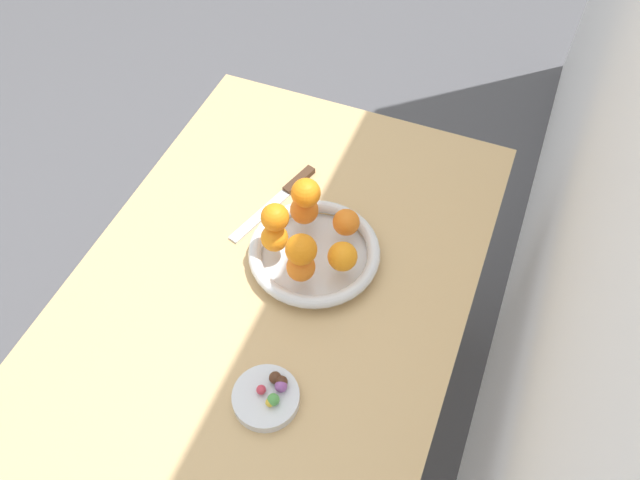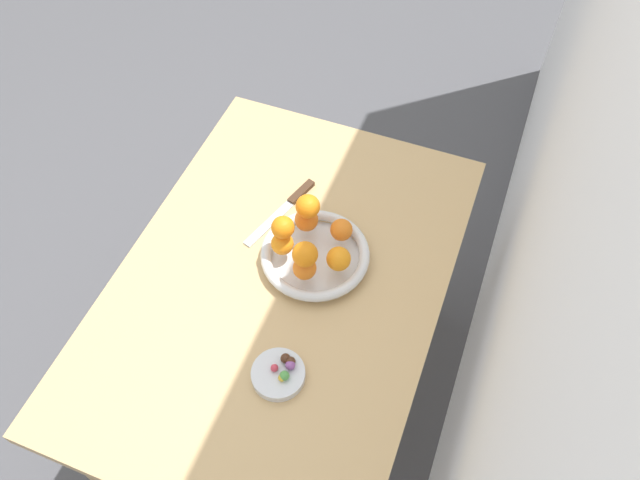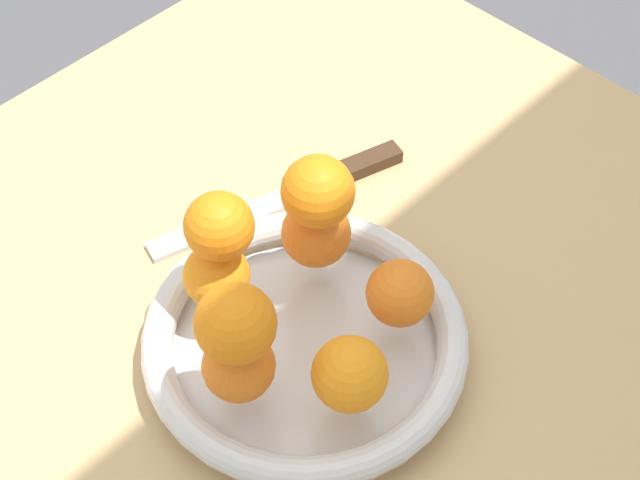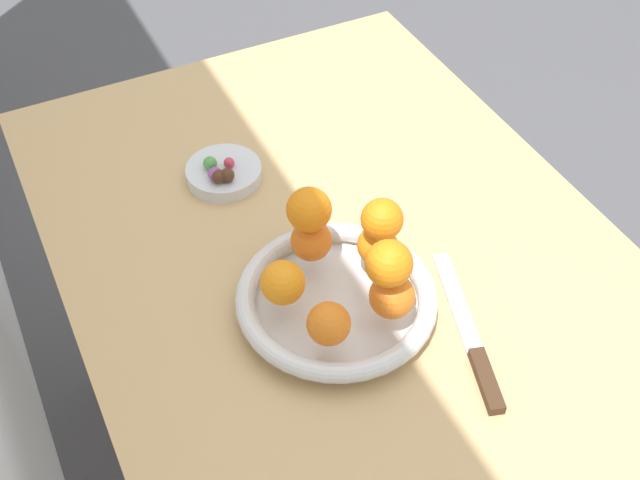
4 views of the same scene
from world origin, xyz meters
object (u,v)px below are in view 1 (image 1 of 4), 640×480
(dining_table, at_px, (274,305))
(candy_ball_1, at_px, (261,390))
(orange_3, at_px, (304,210))
(candy_ball_5, at_px, (275,378))
(fruit_bowl, at_px, (314,253))
(orange_0, at_px, (301,267))
(orange_1, at_px, (342,256))
(candy_dish, at_px, (266,398))
(candy_ball_2, at_px, (273,400))
(knife, at_px, (281,197))
(orange_6, at_px, (306,193))
(candy_ball_4, at_px, (281,386))
(orange_5, at_px, (275,217))
(candy_ball_0, at_px, (281,382))
(orange_4, at_px, (275,238))
(candy_ball_3, at_px, (270,402))
(orange_2, at_px, (346,222))
(orange_7, at_px, (301,249))

(dining_table, bearing_deg, candy_ball_1, 20.73)
(orange_3, distance_m, candy_ball_5, 0.35)
(fruit_bowl, height_order, orange_0, orange_0)
(orange_1, height_order, candy_ball_1, orange_1)
(candy_dish, distance_m, candy_ball_2, 0.03)
(dining_table, xyz_separation_m, candy_ball_5, (0.20, 0.10, 0.12))
(orange_3, xyz_separation_m, knife, (-0.07, -0.08, -0.06))
(knife, bearing_deg, orange_6, 52.13)
(dining_table, xyz_separation_m, candy_ball_1, (0.22, 0.08, 0.12))
(orange_6, xyz_separation_m, candy_ball_4, (0.35, 0.10, -0.09))
(orange_5, height_order, candy_ball_1, orange_5)
(candy_ball_5, bearing_deg, candy_ball_4, 56.18)
(orange_3, distance_m, orange_6, 0.06)
(orange_0, height_order, orange_1, orange_1)
(orange_0, distance_m, candy_ball_0, 0.22)
(orange_6, xyz_separation_m, candy_ball_0, (0.34, 0.09, -0.09))
(orange_4, distance_m, candy_ball_3, 0.32)
(candy_ball_0, bearing_deg, orange_2, -178.27)
(orange_3, relative_size, candy_ball_2, 2.70)
(orange_2, bearing_deg, orange_3, -88.29)
(candy_dish, distance_m, orange_5, 0.33)
(orange_4, relative_size, candy_ball_4, 2.49)
(candy_ball_2, xyz_separation_m, candy_ball_4, (-0.03, 0.00, 0.00))
(orange_2, xyz_separation_m, orange_4, (0.09, -0.12, -0.00))
(orange_3, bearing_deg, orange_0, 19.95)
(orange_5, bearing_deg, orange_6, 156.15)
(orange_2, relative_size, orange_4, 1.00)
(orange_0, xyz_separation_m, orange_4, (-0.05, -0.07, -0.00))
(candy_ball_1, xyz_separation_m, knife, (-0.43, -0.16, -0.03))
(candy_ball_2, bearing_deg, candy_dish, -108.94)
(knife, bearing_deg, candy_ball_0, 24.18)
(orange_3, relative_size, orange_5, 1.06)
(orange_1, xyz_separation_m, candy_ball_1, (0.29, -0.04, -0.04))
(candy_ball_0, xyz_separation_m, knife, (-0.41, -0.18, -0.03))
(orange_0, xyz_separation_m, candy_ball_2, (0.25, 0.05, -0.03))
(dining_table, xyz_separation_m, orange_3, (-0.14, 0.01, 0.16))
(candy_ball_4, distance_m, knife, 0.46)
(orange_0, xyz_separation_m, candy_ball_0, (0.21, 0.05, -0.03))
(fruit_bowl, distance_m, orange_4, 0.09)
(candy_ball_4, height_order, candy_ball_5, same)
(orange_5, xyz_separation_m, orange_6, (-0.07, 0.03, 0.01))
(fruit_bowl, bearing_deg, candy_dish, 6.58)
(knife, bearing_deg, candy_ball_3, 21.86)
(candy_dish, xyz_separation_m, orange_2, (-0.37, 0.01, 0.06))
(candy_dish, distance_m, orange_6, 0.39)
(dining_table, distance_m, orange_3, 0.21)
(orange_2, distance_m, orange_7, 0.15)
(orange_0, relative_size, candy_ball_2, 2.57)
(candy_dish, xyz_separation_m, candy_ball_3, (0.01, 0.01, 0.02))
(fruit_bowl, distance_m, orange_5, 0.12)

